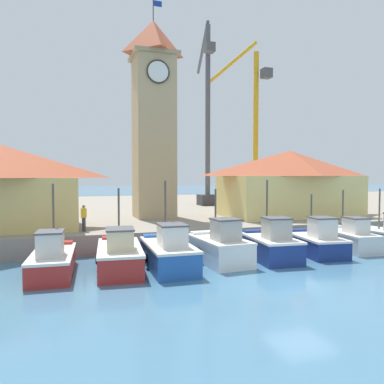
% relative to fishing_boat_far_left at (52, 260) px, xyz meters
% --- Properties ---
extents(ground_plane, '(300.00, 300.00, 0.00)m').
position_rel_fishing_boat_far_left_xyz_m(ground_plane, '(9.92, -5.04, -0.72)').
color(ground_plane, teal).
extents(quay_wharf, '(120.00, 40.00, 1.22)m').
position_rel_fishing_boat_far_left_xyz_m(quay_wharf, '(9.92, 23.49, -0.11)').
color(quay_wharf, gray).
rests_on(quay_wharf, ground).
extents(fishing_boat_far_left, '(2.17, 4.92, 4.22)m').
position_rel_fishing_boat_far_left_xyz_m(fishing_boat_far_left, '(0.00, 0.00, 0.00)').
color(fishing_boat_far_left, '#AD2823').
rests_on(fishing_boat_far_left, ground).
extents(fishing_boat_left_outer, '(2.54, 5.25, 3.98)m').
position_rel_fishing_boat_far_left_xyz_m(fishing_boat_left_outer, '(3.06, -0.14, 0.03)').
color(fishing_boat_left_outer, '#AD2823').
rests_on(fishing_boat_left_outer, ground).
extents(fishing_boat_left_inner, '(2.24, 5.00, 4.35)m').
position_rel_fishing_boat_far_left_xyz_m(fishing_boat_left_inner, '(5.41, -0.52, 0.08)').
color(fishing_boat_left_inner, '#2356A8').
rests_on(fishing_boat_left_inner, ground).
extents(fishing_boat_mid_left, '(2.40, 4.23, 3.89)m').
position_rel_fishing_boat_far_left_xyz_m(fishing_boat_mid_left, '(8.30, -0.21, 0.12)').
color(fishing_boat_mid_left, silver).
rests_on(fishing_boat_mid_left, ground).
extents(fishing_boat_center, '(2.46, 4.31, 4.38)m').
position_rel_fishing_boat_far_left_xyz_m(fishing_boat_center, '(11.24, -0.39, 0.10)').
color(fishing_boat_center, navy).
rests_on(fishing_boat_center, ground).
extents(fishing_boat_mid_right, '(2.58, 4.48, 3.50)m').
position_rel_fishing_boat_far_left_xyz_m(fishing_boat_mid_right, '(14.44, -0.01, 0.03)').
color(fishing_boat_mid_right, navy).
rests_on(fishing_boat_mid_right, ground).
extents(fishing_boat_right_inner, '(2.13, 4.43, 3.69)m').
position_rel_fishing_boat_far_left_xyz_m(fishing_boat_right_inner, '(17.19, 0.50, 0.01)').
color(fishing_boat_right_inner, silver).
rests_on(fishing_boat_right_inner, ground).
extents(clock_tower, '(3.56, 3.56, 17.29)m').
position_rel_fishing_boat_far_left_xyz_m(clock_tower, '(7.34, 11.37, 8.77)').
color(clock_tower, tan).
rests_on(clock_tower, quay_wharf).
extents(warehouse_left, '(9.53, 5.80, 5.31)m').
position_rel_fishing_boat_far_left_xyz_m(warehouse_left, '(-3.25, 7.66, 3.23)').
color(warehouse_left, tan).
rests_on(warehouse_left, quay_wharf).
extents(warehouse_right, '(11.35, 6.27, 5.45)m').
position_rel_fishing_boat_far_left_xyz_m(warehouse_right, '(18.36, 8.86, 3.30)').
color(warehouse_right, '#E5D17A').
rests_on(warehouse_right, quay_wharf).
extents(port_crane_near, '(3.16, 10.83, 20.66)m').
position_rel_fishing_boat_far_left_xyz_m(port_crane_near, '(15.82, 21.66, 8.76)').
color(port_crane_near, '#353539').
rests_on(port_crane_near, quay_wharf).
extents(port_crane_far, '(4.80, 7.27, 17.92)m').
position_rel_fishing_boat_far_left_xyz_m(port_crane_far, '(20.17, 18.58, 7.05)').
color(port_crane_far, '#976E11').
rests_on(port_crane_far, quay_wharf).
extents(dock_worker_near_tower, '(0.34, 0.22, 1.62)m').
position_rel_fishing_boat_far_left_xyz_m(dock_worker_near_tower, '(1.61, 5.16, 1.35)').
color(dock_worker_near_tower, '#33333D').
rests_on(dock_worker_near_tower, quay_wharf).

